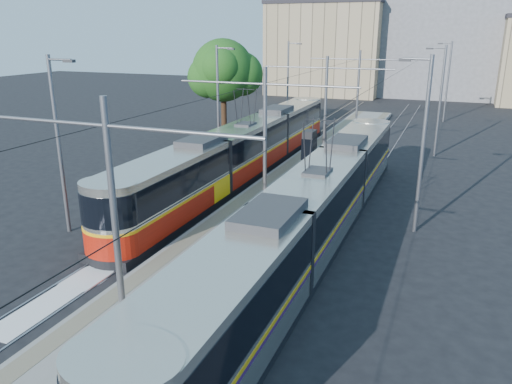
% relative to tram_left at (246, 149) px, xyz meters
% --- Properties ---
extents(ground, '(160.00, 160.00, 0.00)m').
position_rel_tram_left_xyz_m(ground, '(3.60, -13.97, -1.71)').
color(ground, black).
rests_on(ground, ground).
extents(platform, '(4.00, 50.00, 0.30)m').
position_rel_tram_left_xyz_m(platform, '(3.60, 3.03, -1.56)').
color(platform, gray).
rests_on(platform, ground).
extents(tactile_strip_left, '(0.70, 50.00, 0.01)m').
position_rel_tram_left_xyz_m(tactile_strip_left, '(2.15, 3.03, -1.40)').
color(tactile_strip_left, gray).
rests_on(tactile_strip_left, platform).
extents(tactile_strip_right, '(0.70, 50.00, 0.01)m').
position_rel_tram_left_xyz_m(tactile_strip_right, '(5.05, 3.03, -1.40)').
color(tactile_strip_right, gray).
rests_on(tactile_strip_right, platform).
extents(rails, '(8.71, 70.00, 0.03)m').
position_rel_tram_left_xyz_m(rails, '(3.60, 3.03, -1.69)').
color(rails, gray).
rests_on(rails, ground).
extents(track_arrow, '(1.20, 5.00, 0.01)m').
position_rel_tram_left_xyz_m(track_arrow, '(0.00, -16.97, -1.70)').
color(track_arrow, silver).
rests_on(track_arrow, ground).
extents(tram_left, '(2.43, 29.43, 5.50)m').
position_rel_tram_left_xyz_m(tram_left, '(0.00, 0.00, 0.00)').
color(tram_left, black).
rests_on(tram_left, ground).
extents(tram_right, '(2.43, 28.74, 5.50)m').
position_rel_tram_left_xyz_m(tram_right, '(7.20, -9.22, 0.15)').
color(tram_right, black).
rests_on(tram_right, ground).
extents(catenary, '(9.20, 70.00, 7.00)m').
position_rel_tram_left_xyz_m(catenary, '(3.60, 0.19, 2.82)').
color(catenary, slate).
rests_on(catenary, platform).
extents(street_lamps, '(15.18, 38.22, 8.00)m').
position_rel_tram_left_xyz_m(street_lamps, '(3.60, 7.03, 2.47)').
color(street_lamps, slate).
rests_on(street_lamps, ground).
extents(shelter, '(0.75, 1.20, 2.63)m').
position_rel_tram_left_xyz_m(shelter, '(3.79, 1.48, -0.03)').
color(shelter, black).
rests_on(shelter, platform).
extents(tree, '(5.78, 5.34, 8.40)m').
position_rel_tram_left_xyz_m(tree, '(-6.08, 10.48, 3.97)').
color(tree, '#382314').
rests_on(tree, ground).
extents(building_left, '(16.32, 12.24, 13.04)m').
position_rel_tram_left_xyz_m(building_left, '(-6.40, 46.03, 4.82)').
color(building_left, tan).
rests_on(building_left, ground).
extents(building_centre, '(18.36, 14.28, 17.01)m').
position_rel_tram_left_xyz_m(building_centre, '(9.60, 50.03, 6.81)').
color(building_centre, gray).
rests_on(building_centre, ground).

